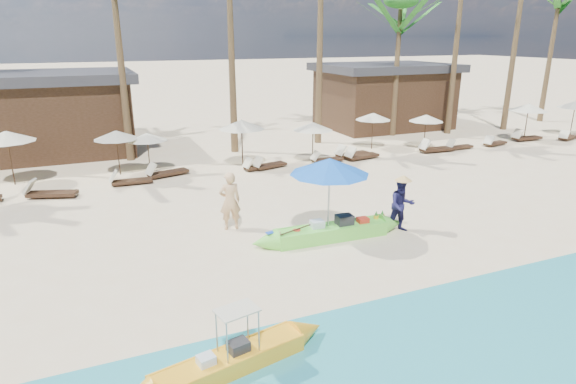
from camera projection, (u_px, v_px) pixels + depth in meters
name	position (u px, v px, depth m)	size (l,w,h in m)	color
ground	(305.00, 263.00, 13.55)	(240.00, 240.00, 0.00)	beige
wet_sand_strip	(414.00, 371.00, 9.16)	(240.00, 4.50, 0.01)	tan
green_canoe	(331.00, 231.00, 15.08)	(5.78, 0.91, 0.73)	#65D841
yellow_canoe	(230.00, 361.00, 9.12)	(4.82, 1.32, 1.26)	gold
tourist	(230.00, 201.00, 15.66)	(0.71, 0.46, 1.94)	#DDAB77
vendor_green	(401.00, 205.00, 15.48)	(0.87, 0.68, 1.79)	#17163E
blue_umbrella	(330.00, 166.00, 14.44)	(2.43, 2.43, 2.61)	#99999E
resort_parasol_3	(6.00, 136.00, 20.03)	(2.27, 2.27, 2.34)	#3B2418
resort_parasol_4	(116.00, 135.00, 21.62)	(2.00, 2.00, 2.06)	#3B2418
lounger_4_left	(48.00, 192.00, 18.95)	(2.04, 1.17, 0.66)	#3B2418
lounger_4_right	(129.00, 180.00, 20.60)	(1.78, 0.61, 0.60)	#3B2418
resort_parasol_5	(147.00, 137.00, 22.02)	(1.82, 1.82, 1.88)	#3B2418
lounger_5_left	(165.00, 172.00, 21.77)	(1.99, 1.04, 0.65)	#3B2418
resort_parasol_6	(242.00, 124.00, 22.91)	(2.23, 2.23, 2.30)	#3B2418
lounger_6_left	(258.00, 166.00, 22.93)	(1.76, 0.85, 0.57)	#3B2418
lounger_6_right	(268.00, 165.00, 23.10)	(1.82, 0.97, 0.59)	#3B2418
resort_parasol_7	(313.00, 126.00, 23.75)	(1.98, 1.98, 2.04)	#3B2418
lounger_7_left	(325.00, 159.00, 24.21)	(1.68, 0.53, 0.57)	#3B2418
lounger_7_right	(351.00, 153.00, 25.23)	(2.01, 0.86, 0.66)	#3B2418
resort_parasol_8	(373.00, 116.00, 26.73)	(1.97, 1.97, 2.03)	#3B2418
lounger_8_left	(360.00, 155.00, 24.83)	(1.97, 0.85, 0.65)	#3B2418
resort_parasol_9	(426.00, 118.00, 26.62)	(1.90, 1.90, 1.95)	#3B2418
lounger_9_left	(435.00, 148.00, 26.37)	(2.04, 0.73, 0.68)	#3B2418
lounger_9_right	(458.00, 146.00, 27.03)	(1.65, 0.54, 0.56)	#3B2418
resort_parasol_10	(529.00, 107.00, 28.62)	(2.21, 2.21, 2.27)	#3B2418
lounger_10_left	(494.00, 143.00, 27.90)	(1.75, 0.85, 0.57)	#3B2418
lounger_10_right	(525.00, 137.00, 29.27)	(1.98, 0.69, 0.67)	#3B2418
resort_parasol_11	(575.00, 104.00, 30.24)	(2.14, 2.14, 2.21)	#3B2418
lounger_11_left	(568.00, 137.00, 29.50)	(1.79, 0.99, 0.58)	#3B2418
palm_6	(400.00, 19.00, 28.82)	(2.08, 2.08, 8.51)	brown
palm_9	(558.00, 7.00, 33.67)	(2.08, 2.08, 9.82)	brown
pavilion_west	(29.00, 114.00, 25.29)	(10.80, 6.60, 4.30)	#3B2418
pavilion_east	(384.00, 95.00, 33.36)	(8.80, 6.60, 4.30)	#3B2418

